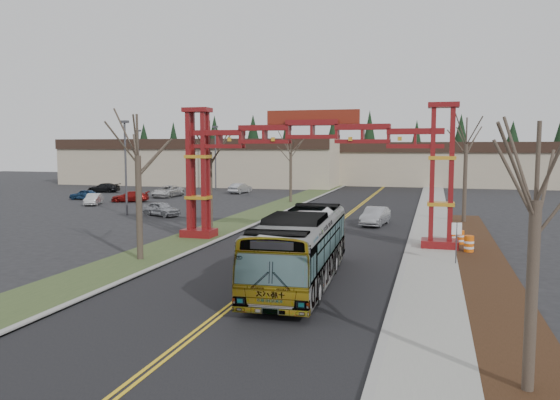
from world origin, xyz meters
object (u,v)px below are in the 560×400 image
(parked_car_near_a, at_px, (162,209))
(light_pole_far, at_px, (215,153))
(street_sign, at_px, (457,235))
(barrel_south, at_px, (469,245))
(bare_tree_right_far, at_px, (466,145))
(light_pole_near, at_px, (126,161))
(parked_car_mid_b, at_px, (85,195))
(bare_tree_median_mid, at_px, (210,153))
(parked_car_mid_a, at_px, (130,197))
(barrel_mid, at_px, (460,238))
(parked_car_far_b, at_px, (168,191))
(parked_car_far_c, at_px, (104,188))
(barrel_north, at_px, (453,234))
(transit_bus, at_px, (301,248))
(bare_tree_median_far, at_px, (291,153))
(parked_car_far_a, at_px, (240,188))
(bare_tree_median_near, at_px, (138,156))
(parked_car_near_b, at_px, (93,199))
(retail_building_west, at_px, (211,161))
(light_pole_mid, at_px, (139,157))
(silver_sedan, at_px, (375,216))
(retail_building_east, at_px, (450,163))
(gateway_arch, at_px, (312,151))
(bare_tree_right_near, at_px, (536,202))

(parked_car_near_a, height_order, light_pole_far, light_pole_far)
(street_sign, xyz_separation_m, barrel_south, (0.85, 3.67, -1.12))
(bare_tree_right_far, distance_m, light_pole_near, 29.75)
(parked_car_mid_b, xyz_separation_m, bare_tree_median_mid, (24.47, -19.42, 5.24))
(light_pole_far, distance_m, barrel_south, 51.94)
(parked_car_mid_a, bearing_deg, barrel_mid, 42.71)
(parked_car_far_b, xyz_separation_m, bare_tree_right_far, (34.54, -14.61, 5.72))
(parked_car_far_c, distance_m, street_sign, 57.56)
(bare_tree_median_mid, distance_m, barrel_north, 17.72)
(parked_car_mid_b, bearing_deg, barrel_south, 59.86)
(transit_bus, height_order, light_pole_far, light_pole_far)
(parked_car_far_b, height_order, bare_tree_median_far, bare_tree_median_far)
(parked_car_mid_a, xyz_separation_m, parked_car_far_b, (1.24, 6.73, 0.10))
(parked_car_far_a, height_order, bare_tree_median_near, bare_tree_median_near)
(parked_car_far_a, relative_size, street_sign, 1.80)
(parked_car_near_b, distance_m, parked_car_far_c, 16.86)
(barrel_south, bearing_deg, parked_car_far_a, 127.31)
(parked_car_mid_a, distance_m, light_pole_far, 19.43)
(retail_building_west, distance_m, bare_tree_median_far, 36.44)
(barrel_south, distance_m, barrel_mid, 2.61)
(light_pole_mid, bearing_deg, retail_building_west, 90.98)
(light_pole_near, height_order, street_sign, light_pole_near)
(silver_sedan, height_order, light_pole_far, light_pole_far)
(silver_sedan, relative_size, barrel_south, 4.11)
(light_pole_far, height_order, street_sign, light_pole_far)
(retail_building_east, height_order, light_pole_near, light_pole_near)
(gateway_arch, xyz_separation_m, parked_car_mid_b, (-32.47, 21.46, -5.37))
(transit_bus, relative_size, light_pole_far, 1.29)
(light_pole_far, bearing_deg, parked_car_far_a, -38.79)
(gateway_arch, xyz_separation_m, light_pole_far, (-23.00, 39.16, -0.63))
(bare_tree_median_near, xyz_separation_m, light_pole_mid, (-21.57, 36.90, -0.84))
(bare_tree_median_far, xyz_separation_m, light_pole_mid, (-21.57, 4.10, -0.63))
(parked_car_far_c, xyz_separation_m, light_pole_mid, (6.75, -2.07, 4.26))
(parked_car_far_b, relative_size, barrel_south, 4.77)
(retail_building_east, xyz_separation_m, light_pole_mid, (-39.57, -32.89, 1.38))
(light_pole_near, bearing_deg, parked_car_far_c, 127.99)
(transit_bus, height_order, barrel_north, transit_bus)
(parked_car_mid_a, bearing_deg, parked_car_near_b, -46.54)
(parked_car_near_b, relative_size, parked_car_mid_b, 1.04)
(gateway_arch, bearing_deg, parked_car_near_a, 148.40)
(silver_sedan, height_order, bare_tree_median_mid, bare_tree_median_mid)
(bare_tree_right_far, height_order, light_pole_near, light_pole_near)
(gateway_arch, height_order, bare_tree_right_near, gateway_arch)
(parked_car_mid_b, height_order, bare_tree_median_near, bare_tree_median_near)
(bare_tree_median_near, distance_m, street_sign, 17.57)
(parked_car_far_b, xyz_separation_m, bare_tree_median_mid, (16.54, -25.20, 5.13))
(parked_car_near_b, distance_m, street_sign, 42.32)
(retail_building_west, xyz_separation_m, bare_tree_median_near, (22.00, -61.80, 1.98))
(gateway_arch, relative_size, parked_car_far_b, 3.55)
(parked_car_near_a, distance_m, light_pole_far, 30.37)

